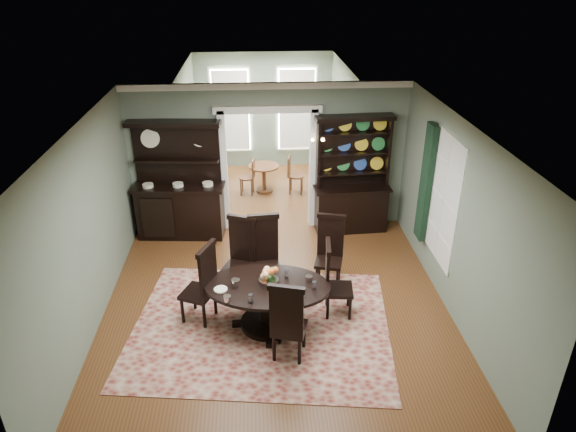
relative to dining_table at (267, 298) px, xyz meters
name	(u,v)px	position (x,y,z in m)	size (l,w,h in m)	color
room	(275,223)	(0.15, 0.39, 1.06)	(5.51, 6.01, 3.01)	brown
parlor	(265,121)	(0.15, 5.88, 1.00)	(3.51, 3.50, 3.01)	brown
doorway_trim	(268,152)	(0.15, 3.35, 1.10)	(2.08, 0.25, 2.57)	white
right_window	(435,192)	(2.84, 1.27, 1.08)	(0.15, 1.47, 2.12)	white
wall_sconce	(317,141)	(1.10, 3.19, 1.37)	(0.27, 0.21, 0.21)	#AD8D2E
rug	(261,326)	(-0.10, -0.02, -0.51)	(3.88, 3.04, 0.01)	maroon
dining_table	(267,298)	(0.00, 0.00, 0.00)	(2.02, 1.95, 0.74)	black
centerpiece	(269,278)	(0.03, 0.08, 0.30)	(1.53, 0.98, 0.25)	silver
chair_far_left	(241,252)	(-0.40, 1.05, 0.18)	(0.63, 0.62, 1.33)	black
chair_far_mid	(264,252)	(-0.01, 0.99, 0.20)	(0.55, 0.52, 1.37)	black
chair_far_right	(330,248)	(1.10, 1.14, 0.15)	(0.56, 0.54, 1.26)	black
chair_end_left	(203,282)	(-0.95, 0.20, 0.19)	(0.63, 0.64, 1.34)	black
chair_end_right	(333,278)	(1.02, 0.25, 0.14)	(0.48, 0.50, 1.25)	black
chair_near	(288,320)	(0.25, -0.77, 0.17)	(0.58, 0.57, 1.30)	black
sideboard	(180,197)	(-1.63, 3.07, 0.30)	(1.83, 0.78, 2.35)	black
welsh_dresser	(351,190)	(1.81, 3.09, 0.35)	(1.56, 0.65, 2.39)	black
parlor_table	(264,175)	(0.08, 5.09, -0.08)	(0.72, 0.72, 0.67)	brown
parlor_chair_left	(249,176)	(-0.27, 4.98, -0.05)	(0.38, 0.37, 0.87)	brown
parlor_chair_right	(293,174)	(0.78, 4.98, -0.03)	(0.41, 0.40, 0.91)	brown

